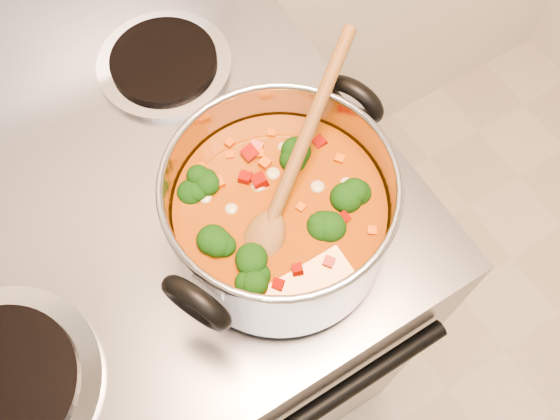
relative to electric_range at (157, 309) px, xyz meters
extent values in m
cube|color=gray|center=(0.00, 0.00, -0.01)|extent=(0.75, 0.65, 0.92)
cylinder|color=#A5A5AD|center=(0.18, -0.15, 0.46)|extent=(0.23, 0.23, 0.01)
cylinder|color=black|center=(0.18, -0.15, 0.46)|extent=(0.18, 0.18, 0.01)
cylinder|color=#A5A5AD|center=(0.18, 0.15, 0.46)|extent=(0.19, 0.19, 0.01)
cylinder|color=black|center=(0.18, 0.15, 0.46)|extent=(0.15, 0.15, 0.01)
cylinder|color=#AAAAB2|center=(0.18, -0.17, 0.54)|extent=(0.25, 0.25, 0.13)
torus|color=#AAAAB2|center=(0.18, -0.17, 0.60)|extent=(0.25, 0.25, 0.01)
cylinder|color=#8C4A0C|center=(0.18, -0.17, 0.51)|extent=(0.23, 0.23, 0.08)
torus|color=black|center=(0.05, -0.22, 0.58)|extent=(0.05, 0.08, 0.08)
torus|color=black|center=(0.30, -0.11, 0.58)|extent=(0.05, 0.08, 0.08)
ellipsoid|color=black|center=(0.19, -0.26, 0.56)|extent=(0.04, 0.04, 0.03)
ellipsoid|color=black|center=(0.24, -0.12, 0.56)|extent=(0.04, 0.04, 0.03)
ellipsoid|color=black|center=(0.17, -0.16, 0.56)|extent=(0.04, 0.04, 0.03)
ellipsoid|color=black|center=(0.13, -0.10, 0.56)|extent=(0.04, 0.04, 0.03)
ellipsoid|color=black|center=(0.21, -0.17, 0.56)|extent=(0.04, 0.04, 0.03)
ellipsoid|color=black|center=(0.13, -0.15, 0.56)|extent=(0.04, 0.04, 0.03)
ellipsoid|color=black|center=(0.19, -0.17, 0.56)|extent=(0.04, 0.04, 0.03)
ellipsoid|color=black|center=(0.14, -0.21, 0.56)|extent=(0.04, 0.04, 0.03)
ellipsoid|color=#921105|center=(0.13, -0.15, 0.56)|extent=(0.01, 0.01, 0.01)
ellipsoid|color=#921105|center=(0.18, -0.16, 0.56)|extent=(0.01, 0.01, 0.01)
ellipsoid|color=#921105|center=(0.26, -0.18, 0.56)|extent=(0.01, 0.01, 0.01)
ellipsoid|color=#921105|center=(0.23, -0.10, 0.56)|extent=(0.01, 0.01, 0.01)
ellipsoid|color=#921105|center=(0.22, -0.22, 0.56)|extent=(0.01, 0.01, 0.01)
ellipsoid|color=#921105|center=(0.19, -0.13, 0.56)|extent=(0.01, 0.01, 0.01)
ellipsoid|color=#921105|center=(0.25, -0.19, 0.56)|extent=(0.01, 0.01, 0.01)
ellipsoid|color=#921105|center=(0.19, -0.09, 0.56)|extent=(0.01, 0.01, 0.01)
ellipsoid|color=#921105|center=(0.24, -0.10, 0.56)|extent=(0.01, 0.01, 0.01)
ellipsoid|color=#921105|center=(0.26, -0.12, 0.56)|extent=(0.01, 0.01, 0.01)
ellipsoid|color=#C94E0B|center=(0.16, -0.14, 0.56)|extent=(0.01, 0.01, 0.01)
ellipsoid|color=#C94E0B|center=(0.26, -0.16, 0.56)|extent=(0.01, 0.01, 0.01)
ellipsoid|color=#C94E0B|center=(0.15, -0.16, 0.56)|extent=(0.01, 0.01, 0.01)
ellipsoid|color=#C94E0B|center=(0.11, -0.21, 0.56)|extent=(0.01, 0.01, 0.01)
ellipsoid|color=#C94E0B|center=(0.09, -0.21, 0.56)|extent=(0.01, 0.01, 0.01)
ellipsoid|color=#C94E0B|center=(0.22, -0.09, 0.56)|extent=(0.01, 0.01, 0.01)
ellipsoid|color=#C94E0B|center=(0.25, -0.17, 0.56)|extent=(0.01, 0.01, 0.01)
ellipsoid|color=#C94E0B|center=(0.15, -0.08, 0.56)|extent=(0.01, 0.01, 0.01)
ellipsoid|color=#C94E0B|center=(0.10, -0.22, 0.56)|extent=(0.01, 0.01, 0.01)
ellipsoid|color=#C94E0B|center=(0.18, -0.15, 0.56)|extent=(0.01, 0.01, 0.01)
ellipsoid|color=#C94E0B|center=(0.15, -0.25, 0.56)|extent=(0.01, 0.01, 0.01)
ellipsoid|color=#C94E0B|center=(0.17, -0.26, 0.56)|extent=(0.01, 0.01, 0.01)
ellipsoid|color=tan|center=(0.26, -0.19, 0.56)|extent=(0.02, 0.02, 0.01)
ellipsoid|color=tan|center=(0.09, -0.15, 0.56)|extent=(0.02, 0.02, 0.01)
ellipsoid|color=tan|center=(0.14, -0.17, 0.56)|extent=(0.02, 0.02, 0.01)
ellipsoid|color=tan|center=(0.21, -0.20, 0.56)|extent=(0.02, 0.02, 0.01)
ellipsoid|color=tan|center=(0.24, -0.14, 0.56)|extent=(0.02, 0.02, 0.01)
ellipsoid|color=tan|center=(0.24, -0.12, 0.56)|extent=(0.02, 0.02, 0.01)
ellipsoid|color=tan|center=(0.14, -0.17, 0.56)|extent=(0.02, 0.02, 0.01)
ellipsoid|color=brown|center=(0.14, -0.19, 0.55)|extent=(0.08, 0.08, 0.04)
cylinder|color=brown|center=(0.24, -0.12, 0.59)|extent=(0.21, 0.15, 0.09)
ellipsoid|color=black|center=(0.36, -0.22, 0.46)|extent=(0.01, 0.01, 0.01)
ellipsoid|color=black|center=(0.02, -0.18, 0.46)|extent=(0.01, 0.01, 0.01)
ellipsoid|color=black|center=(0.29, -0.02, 0.46)|extent=(0.01, 0.01, 0.01)
camera|label=1|loc=(0.02, -0.41, 1.16)|focal=40.00mm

